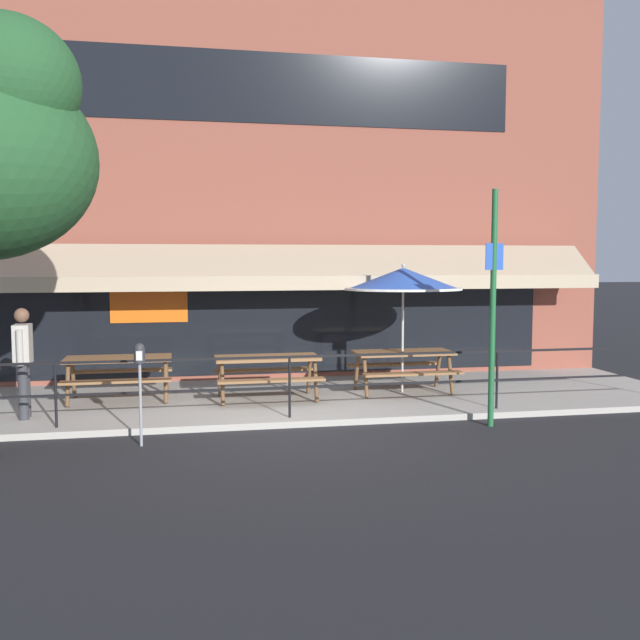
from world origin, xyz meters
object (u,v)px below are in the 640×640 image
Objects in this scene: patio_umbrella_right at (403,280)px; street_sign_pole at (493,305)px; picnic_table_centre at (267,365)px; pedestrian_walking at (23,357)px; picnic_table_left at (119,366)px; parking_meter_near at (140,363)px; picnic_table_right at (403,360)px.

street_sign_pole reaches higher than patio_umbrella_right.
pedestrian_walking is (-3.86, -0.72, 0.35)m from picnic_table_centre.
picnic_table_left is at bearing 171.05° from picnic_table_centre.
pedestrian_walking is (-1.32, -1.12, 0.35)m from picnic_table_left.
street_sign_pole is at bearing -34.75° from picnic_table_centre.
picnic_table_centre is 3.15m from parking_meter_near.
picnic_table_right is 5.27m from parking_meter_near.
picnic_table_right is 0.50× the size of street_sign_pole.
pedestrian_walking reaches higher than picnic_table_centre.
patio_umbrella_right is 6.57m from pedestrian_walking.
pedestrian_walking is at bearing -171.37° from patio_umbrella_right.
patio_umbrella_right is (5.08, -0.15, 1.47)m from picnic_table_left.
picnic_table_left is at bearing 40.33° from pedestrian_walking.
picnic_table_centre is 1.27× the size of parking_meter_near.
picnic_table_left is 1.00× the size of picnic_table_right.
patio_umbrella_right reaches higher than picnic_table_right.
picnic_table_right is at bearing 4.60° from picnic_table_centre.
parking_meter_near reaches higher than picnic_table_right.
street_sign_pole reaches higher than picnic_table_right.
picnic_table_right is (5.08, -0.20, 0.00)m from picnic_table_left.
picnic_table_left is 0.50× the size of street_sign_pole.
picnic_table_left is at bearing 177.80° from picnic_table_right.
picnic_table_left and picnic_table_centre have the same top height.
picnic_table_right is at bearing -90.00° from patio_umbrella_right.
pedestrian_walking is at bearing 137.86° from parking_meter_near.
patio_umbrella_right is (2.54, 0.25, 1.47)m from picnic_table_centre.
picnic_table_centre is 0.50× the size of street_sign_pole.
picnic_table_centre is at bearing 145.25° from street_sign_pole.
picnic_table_left is 2.57m from picnic_table_centre.
parking_meter_near is at bearing -130.52° from picnic_table_centre.
street_sign_pole reaches higher than parking_meter_near.
parking_meter_near is (-4.57, -2.63, -1.03)m from patio_umbrella_right.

